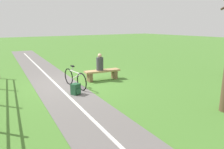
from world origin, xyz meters
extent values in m
plane|color=#477A2D|center=(0.00, 0.00, 0.00)|extent=(80.00, 80.00, 0.00)
cube|color=#66605E|center=(1.09, 4.00, 0.01)|extent=(5.18, 36.02, 0.02)
cube|color=silver|center=(1.09, 4.00, 0.02)|extent=(3.06, 31.87, 0.00)
cube|color=#A88456|center=(-1.39, 0.00, 0.43)|extent=(1.71, 0.62, 0.08)
cube|color=brown|center=(-2.01, 0.07, 0.20)|extent=(0.20, 0.40, 0.39)
cube|color=brown|center=(-0.77, -0.08, 0.20)|extent=(0.20, 0.40, 0.39)
cylinder|color=#38383D|center=(-1.28, -0.02, 0.77)|extent=(0.35, 0.35, 0.59)
sphere|color=tan|center=(-1.28, -0.02, 1.15)|extent=(0.19, 0.19, 0.19)
torus|color=black|center=(0.12, 0.98, 0.35)|extent=(0.10, 0.71, 0.71)
torus|color=black|center=(0.21, -0.11, 0.35)|extent=(0.10, 0.71, 0.71)
cylinder|color=silver|center=(0.17, 0.43, 0.65)|extent=(0.11, 0.93, 0.04)
cylinder|color=silver|center=(0.15, 0.60, 0.50)|extent=(0.09, 0.67, 0.33)
cylinder|color=silver|center=(0.18, 0.27, 0.75)|extent=(0.03, 0.03, 0.20)
cube|color=black|center=(0.18, 0.27, 0.86)|extent=(0.10, 0.21, 0.05)
cube|color=#1E4C2D|center=(0.53, 1.31, 0.21)|extent=(0.37, 0.34, 0.42)
cube|color=#245B37|center=(0.47, 1.44, 0.15)|extent=(0.21, 0.12, 0.19)
camera|label=1|loc=(3.54, 8.28, 2.50)|focal=34.28mm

